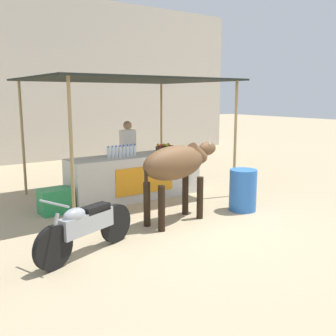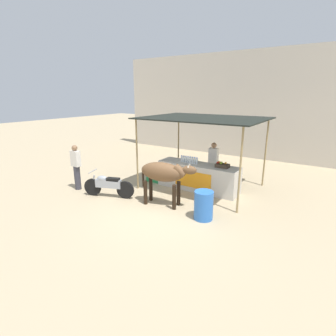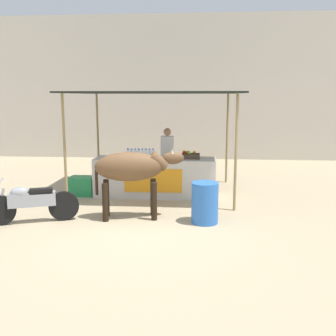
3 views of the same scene
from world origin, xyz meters
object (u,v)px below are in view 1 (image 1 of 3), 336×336
(motorcycle_parked, at_px, (86,226))
(vendor_behind_counter, at_px, (128,155))
(stall_counter, at_px, (135,177))
(cow, at_px, (177,165))
(water_barrel, at_px, (243,190))
(fruit_crate, at_px, (167,148))
(cooler_box, at_px, (56,201))

(motorcycle_parked, bearing_deg, vendor_behind_counter, 51.62)
(stall_counter, xyz_separation_m, cow, (-0.24, -1.85, 0.55))
(stall_counter, xyz_separation_m, water_barrel, (1.23, -2.05, -0.07))
(vendor_behind_counter, height_order, water_barrel, vendor_behind_counter)
(fruit_crate, relative_size, vendor_behind_counter, 0.27)
(stall_counter, xyz_separation_m, motorcycle_parked, (-2.20, -2.34, -0.05))
(motorcycle_parked, bearing_deg, stall_counter, 46.75)
(water_barrel, relative_size, motorcycle_parked, 0.48)
(fruit_crate, relative_size, motorcycle_parked, 0.26)
(motorcycle_parked, bearing_deg, cooler_box, 81.06)
(water_barrel, bearing_deg, stall_counter, 120.98)
(stall_counter, height_order, cooler_box, stall_counter)
(fruit_crate, relative_size, water_barrel, 0.54)
(fruit_crate, height_order, water_barrel, fruit_crate)
(water_barrel, distance_m, cow, 1.61)
(cooler_box, bearing_deg, water_barrel, -32.39)
(stall_counter, height_order, fruit_crate, fruit_crate)
(water_barrel, relative_size, cow, 0.44)
(cooler_box, height_order, cow, cow)
(stall_counter, height_order, vendor_behind_counter, vendor_behind_counter)
(stall_counter, distance_m, motorcycle_parked, 3.21)
(fruit_crate, bearing_deg, motorcycle_parked, -142.16)
(cooler_box, relative_size, water_barrel, 0.73)
(vendor_behind_counter, bearing_deg, stall_counter, -108.31)
(water_barrel, bearing_deg, cooler_box, 147.61)
(water_barrel, xyz_separation_m, motorcycle_parked, (-3.43, -0.29, 0.02))
(stall_counter, relative_size, fruit_crate, 6.82)
(fruit_crate, bearing_deg, stall_counter, -176.20)
(fruit_crate, relative_size, cow, 0.24)
(stall_counter, relative_size, cooler_box, 5.00)
(cooler_box, distance_m, water_barrel, 3.64)
(fruit_crate, distance_m, cooler_box, 2.85)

